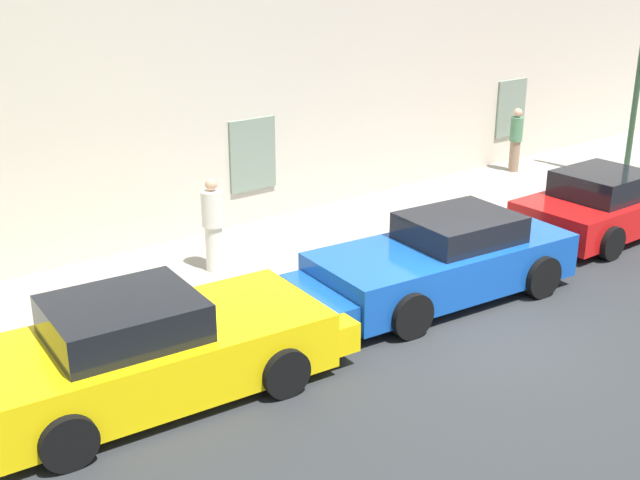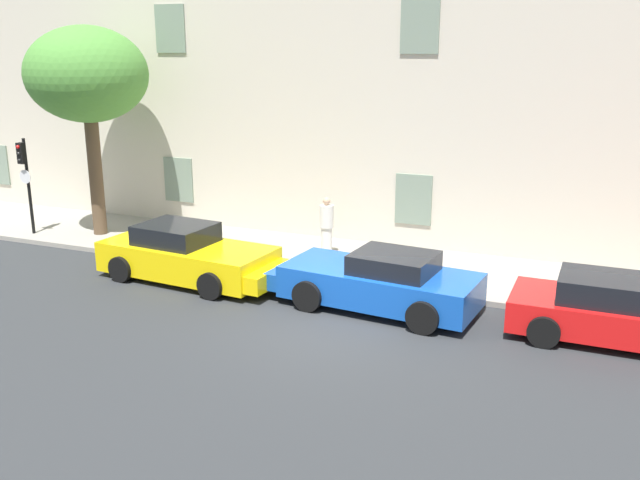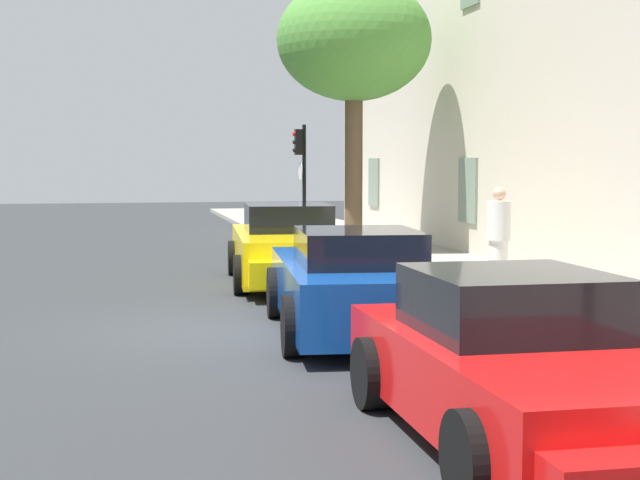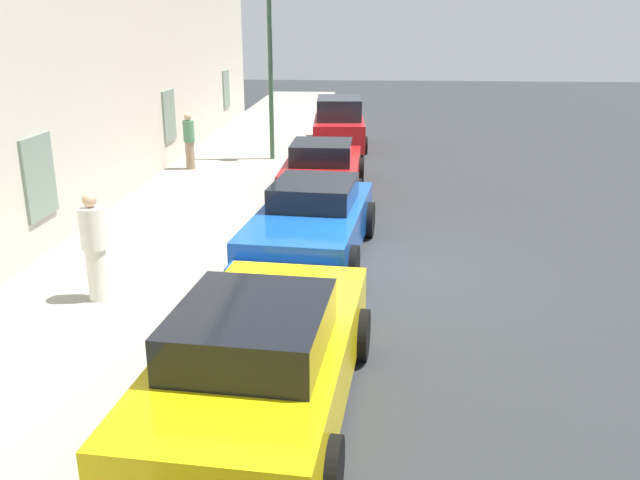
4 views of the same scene
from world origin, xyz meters
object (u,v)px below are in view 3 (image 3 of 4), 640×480
object	(u,v)px
sportscar_red_lead	(290,250)
traffic_light	(301,162)
sportscar_white_middle	(532,374)
tree_near_kerb	(354,42)
sportscar_yellow_flank	(352,284)
pedestrian_admiring	(499,238)

from	to	relation	value
sportscar_red_lead	traffic_light	world-z (taller)	traffic_light
sportscar_white_middle	traffic_light	xyz separation A→B (m)	(-17.51, 1.53, 1.63)
sportscar_red_lead	tree_near_kerb	distance (m)	7.21
sportscar_yellow_flank	tree_near_kerb	xyz separation A→B (m)	(-10.10, 2.55, 4.46)
sportscar_red_lead	traffic_light	bearing A→B (deg)	167.48
sportscar_yellow_flank	traffic_light	size ratio (longest dim) A/B	1.67
sportscar_red_lead	traffic_light	size ratio (longest dim) A/B	1.69
sportscar_red_lead	sportscar_yellow_flank	xyz separation A→B (m)	(5.01, -0.07, 0.00)
sportscar_red_lead	sportscar_white_middle	size ratio (longest dim) A/B	1.13
sportscar_white_middle	tree_near_kerb	world-z (taller)	tree_near_kerb
sportscar_white_middle	traffic_light	bearing A→B (deg)	175.02
tree_near_kerb	sportscar_red_lead	bearing A→B (deg)	-25.93
traffic_light	sportscar_white_middle	bearing A→B (deg)	-4.98
tree_near_kerb	pedestrian_admiring	world-z (taller)	tree_near_kerb
sportscar_white_middle	sportscar_red_lead	bearing A→B (deg)	-179.71
sportscar_yellow_flank	pedestrian_admiring	bearing A→B (deg)	128.24
sportscar_white_middle	traffic_light	world-z (taller)	traffic_light
sportscar_red_lead	tree_near_kerb	bearing A→B (deg)	154.07
tree_near_kerb	pedestrian_admiring	distance (m)	8.70
sportscar_yellow_flank	traffic_light	bearing A→B (deg)	172.23
tree_near_kerb	traffic_light	world-z (taller)	tree_near_kerb
sportscar_red_lead	tree_near_kerb	size ratio (longest dim) A/B	0.80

